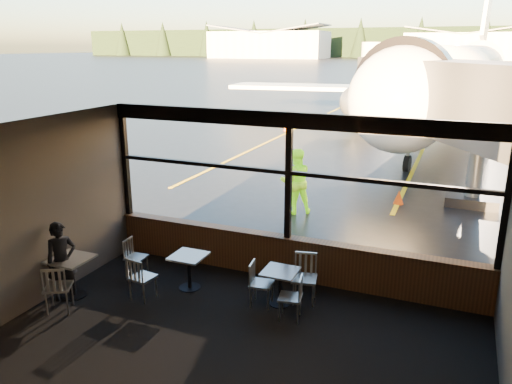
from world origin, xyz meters
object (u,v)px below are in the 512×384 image
Objects in this scene: cafe_table_left at (72,277)px; cone_nose at (399,197)px; chair_near_e at (290,298)px; passenger at (62,261)px; cafe_table_mid at (189,272)px; cone_wing at (287,126)px; chair_near_n at (304,279)px; chair_mid_s at (143,278)px; airliner at (460,34)px; cafe_table_near at (280,287)px; chair_mid_w at (136,258)px; ground_crew at (296,181)px; chair_near_w at (262,284)px; jet_bridge at (481,135)px; chair_left_s at (58,287)px.

cafe_table_left reaches higher than cone_nose.
passenger reaches higher than chair_near_e.
cone_wing is at bearing 103.46° from cafe_table_mid.
cafe_table_mid is 0.76× the size of chair_near_n.
chair_mid_s is at bearing 8.69° from chair_near_n.
cafe_table_left is at bearing -97.89° from airliner.
cafe_table_near is 2.65m from chair_mid_s.
chair_mid_w is (-3.23, -0.03, 0.07)m from cafe_table_near.
cafe_table_left is 0.84× the size of chair_near_n.
chair_near_n reaches higher than cafe_table_mid.
ground_crew reaches higher than cafe_table_left.
chair_near_w reaches higher than cafe_table_mid.
cafe_table_mid is 0.86× the size of chair_near_e.
chair_mid_s is (1.33, 0.43, 0.04)m from cafe_table_left.
passenger is at bearing -82.86° from cone_wing.
chair_near_e is at bearing 73.74° from ground_crew.
cafe_table_mid is (-5.26, -6.71, -2.06)m from jet_bridge.
airliner is 19.09m from ground_crew.
cafe_table_left is at bearing 91.45° from chair_near_e.
cone_wing is (-2.57, 20.54, -0.52)m from passenger.
jet_bridge is at bearing 59.24° from chair_mid_s.
passenger reaches higher than chair_mid_s.
jet_bridge reaches higher than chair_mid_w.
airliner is at bearing 80.11° from cafe_table_mid.
airliner is at bearing 86.71° from cone_nose.
cafe_table_mid is 8.07m from cone_nose.
chair_near_e reaches higher than cafe_table_mid.
chair_near_w is (-2.51, -23.69, -4.92)m from airliner.
jet_bridge is 9.67m from chair_mid_s.
cafe_table_mid is 0.95m from chair_mid_s.
cafe_table_near is 0.83× the size of chair_mid_w.
chair_near_w is at bearing -2.72° from cafe_table_mid.
cafe_table_left is at bearing -149.18° from cafe_table_mid.
cone_wing is at bearing -147.69° from airliner.
jet_bridge is 7.70m from cafe_table_near.
chair_near_n is at bearing 19.50° from cafe_table_left.
chair_left_s is (-0.45, -1.76, 0.05)m from chair_mid_w.
ground_crew reaches higher than chair_near_e.
cafe_table_mid reaches higher than cone_wing.
cafe_table_mid is at bearing -94.04° from airliner.
chair_near_e is 4.25m from chair_left_s.
cafe_table_left is 20.60m from cone_wing.
cafe_table_near is (-3.35, -6.62, -2.08)m from jet_bridge.
chair_near_n is 1.14× the size of chair_mid_w.
cafe_table_near is 1.37× the size of cone_wing.
chair_near_n reaches higher than cafe_table_left.
chair_near_w is 2.93m from chair_mid_w.
chair_mid_w is at bearing -97.15° from airliner.
cafe_table_near is 0.73× the size of chair_near_n.
airliner is 41.63× the size of chair_near_e.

